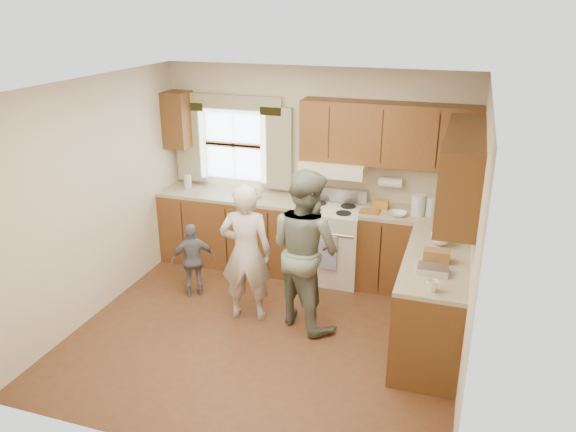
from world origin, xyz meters
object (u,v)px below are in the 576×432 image
(woman_left, at_px, (246,253))
(woman_right, at_px, (306,249))
(stove, at_px, (330,242))
(child, at_px, (193,260))

(woman_left, relative_size, woman_right, 0.89)
(woman_left, bearing_deg, stove, -127.54)
(stove, height_order, woman_right, woman_right)
(woman_left, relative_size, child, 1.71)
(woman_left, xyz_separation_m, woman_right, (0.61, 0.09, 0.09))
(woman_left, bearing_deg, child, -29.74)
(woman_left, height_order, child, woman_left)
(stove, relative_size, child, 1.23)
(stove, distance_m, woman_right, 1.16)
(stove, distance_m, woman_left, 1.37)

